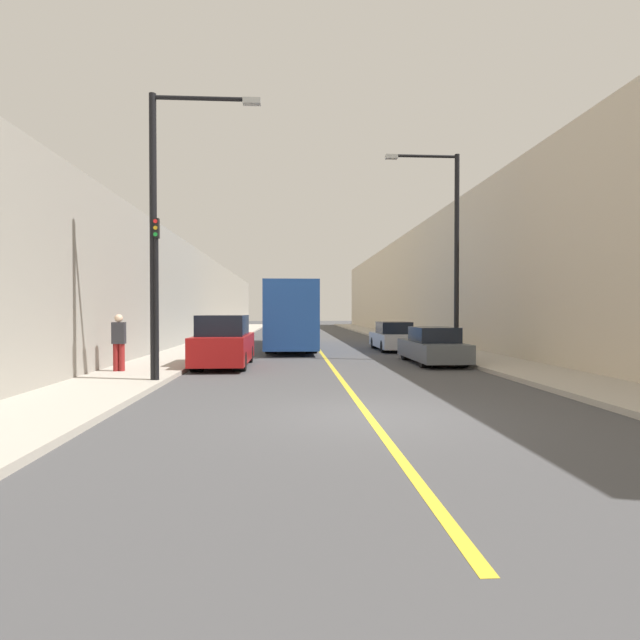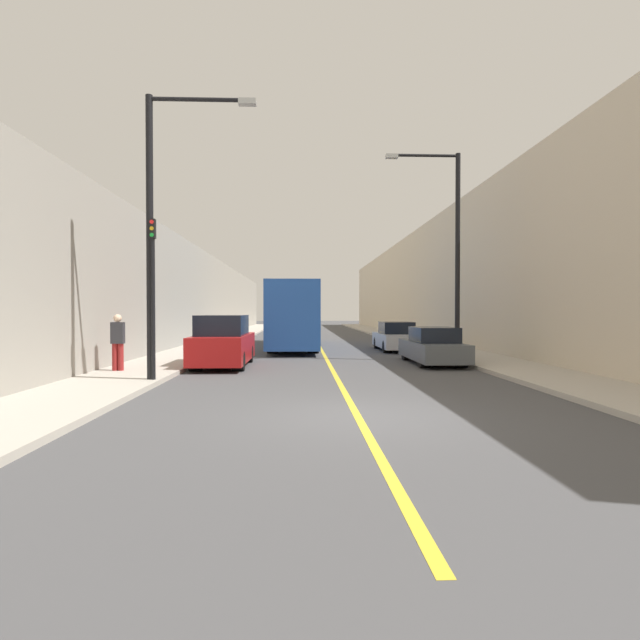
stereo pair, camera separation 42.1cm
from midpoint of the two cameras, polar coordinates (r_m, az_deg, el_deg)
name	(u,v)px [view 1 (the left image)]	position (r m, az deg, el deg)	size (l,w,h in m)	color
ground_plane	(368,416)	(10.04, 4.35, -10.89)	(200.00, 200.00, 0.00)	#474749
sidewalk_left	(228,337)	(40.11, -10.74, -1.88)	(2.74, 72.00, 0.14)	#B2AA9E
sidewalk_right	(389,336)	(40.54, 7.65, -1.85)	(2.74, 72.00, 0.14)	#B2AA9E
building_row_left	(185,298)	(40.65, -15.47, 2.48)	(4.00, 72.00, 6.31)	gray
building_row_right	(431,285)	(41.32, 12.27, 3.92)	(4.00, 72.00, 8.40)	beige
road_center_line	(310,337)	(39.81, -1.49, -1.99)	(0.16, 72.00, 0.01)	gold
bus	(291,315)	(28.56, -3.75, 0.60)	(2.55, 12.84, 3.53)	#1E4793
parked_suv_left	(224,343)	(18.95, -11.55, -2.59)	(1.88, 4.80, 1.93)	maroon
car_right_near	(433,347)	(20.19, 12.16, -3.03)	(1.75, 4.74, 1.45)	#51565B
car_right_mid	(393,338)	(26.62, 7.90, -2.00)	(1.78, 4.71, 1.52)	silver
street_lamp_left	(163,216)	(15.00, -18.24, 11.24)	(3.10, 0.24, 8.00)	black
street_lamp_right	(450,242)	(21.58, 14.13, 8.69)	(3.10, 0.24, 8.44)	black
traffic_light	(157,293)	(14.74, -18.96, 2.98)	(0.16, 0.18, 4.52)	black
pedestrian	(119,342)	(17.39, -22.65, -2.30)	(0.40, 0.26, 1.83)	maroon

